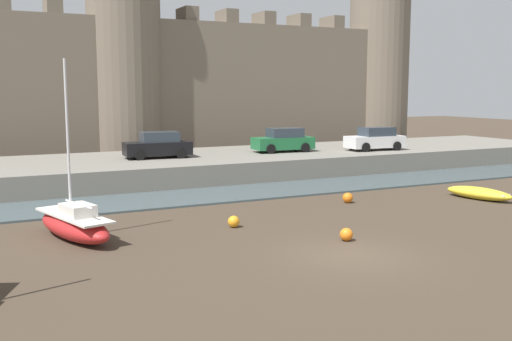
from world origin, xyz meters
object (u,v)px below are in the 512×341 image
(mooring_buoy_mid_mud, at_px, (234,222))
(car_quay_centre_west, at_px, (158,145))
(mooring_buoy_near_shore, at_px, (348,198))
(car_quay_west, at_px, (375,139))
(car_quay_centre_east, at_px, (283,140))
(rowboat_foreground_left, at_px, (479,193))
(mooring_buoy_near_channel, at_px, (346,234))
(sailboat_midflat_left, at_px, (74,224))

(mooring_buoy_mid_mud, xyz_separation_m, car_quay_centre_west, (1.15, 14.10, 1.88))
(mooring_buoy_near_shore, xyz_separation_m, car_quay_west, (9.01, 9.68, 1.87))
(mooring_buoy_near_shore, bearing_deg, car_quay_centre_east, 76.92)
(car_quay_west, bearing_deg, car_quay_centre_west, 172.25)
(rowboat_foreground_left, distance_m, mooring_buoy_near_channel, 11.74)
(rowboat_foreground_left, bearing_deg, mooring_buoy_near_shore, 162.26)
(rowboat_foreground_left, height_order, car_quay_centre_east, car_quay_centre_east)
(car_quay_west, bearing_deg, sailboat_midflat_left, -153.48)
(mooring_buoy_near_channel, bearing_deg, car_quay_centre_west, 95.44)
(mooring_buoy_mid_mud, bearing_deg, car_quay_centre_east, 54.45)
(mooring_buoy_near_channel, xyz_separation_m, car_quay_centre_west, (-1.71, 17.94, 1.88))
(mooring_buoy_mid_mud, bearing_deg, rowboat_foreground_left, 1.00)
(sailboat_midflat_left, distance_m, car_quay_centre_east, 20.73)
(mooring_buoy_near_channel, bearing_deg, car_quay_centre_east, 68.29)
(sailboat_midflat_left, bearing_deg, mooring_buoy_near_shore, 6.38)
(mooring_buoy_near_channel, distance_m, car_quay_west, 20.86)
(rowboat_foreground_left, height_order, mooring_buoy_mid_mud, rowboat_foreground_left)
(sailboat_midflat_left, relative_size, car_quay_centre_west, 1.60)
(car_quay_west, bearing_deg, rowboat_foreground_left, -101.42)
(mooring_buoy_near_shore, distance_m, car_quay_centre_east, 11.97)
(sailboat_midflat_left, height_order, car_quay_centre_west, sailboat_midflat_left)
(mooring_buoy_near_shore, bearing_deg, sailboat_midflat_left, -173.62)
(mooring_buoy_near_channel, distance_m, car_quay_centre_west, 18.12)
(sailboat_midflat_left, bearing_deg, mooring_buoy_near_channel, -27.60)
(rowboat_foreground_left, height_order, mooring_buoy_near_shore, rowboat_foreground_left)
(car_quay_west, xyz_separation_m, car_quay_centre_east, (-6.33, 1.83, 0.00))
(mooring_buoy_mid_mud, bearing_deg, mooring_buoy_near_shore, 18.05)
(rowboat_foreground_left, height_order, car_quay_west, car_quay_west)
(mooring_buoy_near_channel, height_order, car_quay_centre_east, car_quay_centre_east)
(car_quay_centre_west, relative_size, car_quay_centre_east, 1.00)
(rowboat_foreground_left, relative_size, car_quay_west, 0.89)
(mooring_buoy_near_channel, bearing_deg, mooring_buoy_near_shore, 54.78)
(mooring_buoy_near_channel, relative_size, car_quay_centre_east, 0.12)
(car_quay_centre_west, xyz_separation_m, car_quay_west, (15.10, -2.05, 0.00))
(car_quay_west, bearing_deg, car_quay_centre_east, 163.84)
(rowboat_foreground_left, relative_size, car_quay_centre_east, 0.89)
(mooring_buoy_mid_mud, bearing_deg, sailboat_midflat_left, 171.99)
(rowboat_foreground_left, relative_size, mooring_buoy_near_shore, 7.31)
(mooring_buoy_near_shore, height_order, car_quay_centre_west, car_quay_centre_west)
(sailboat_midflat_left, distance_m, car_quay_centre_west, 15.19)
(car_quay_centre_west, height_order, car_quay_centre_east, same)
(rowboat_foreground_left, distance_m, car_quay_west, 12.17)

